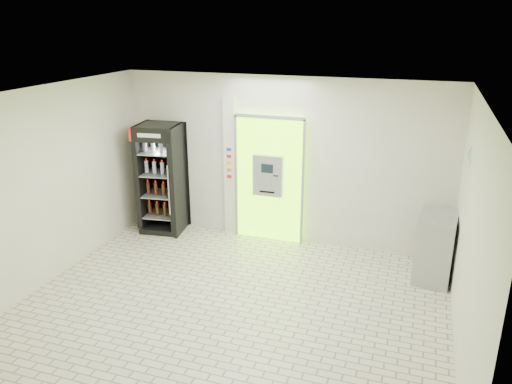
% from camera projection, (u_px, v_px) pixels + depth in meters
% --- Properties ---
extents(ground, '(6.00, 6.00, 0.00)m').
position_uv_depth(ground, '(233.00, 305.00, 7.21)').
color(ground, beige).
rests_on(ground, ground).
extents(room_shell, '(6.00, 6.00, 6.00)m').
position_uv_depth(room_shell, '(231.00, 184.00, 6.60)').
color(room_shell, silver).
rests_on(room_shell, ground).
extents(atm_assembly, '(1.30, 0.24, 2.33)m').
position_uv_depth(atm_assembly, '(270.00, 178.00, 9.04)').
color(atm_assembly, '#82F10E').
rests_on(atm_assembly, ground).
extents(pillar, '(0.22, 0.11, 2.60)m').
position_uv_depth(pillar, '(230.00, 167.00, 9.27)').
color(pillar, silver).
rests_on(pillar, ground).
extents(beverage_cooler, '(0.87, 0.81, 2.08)m').
position_uv_depth(beverage_cooler, '(162.00, 180.00, 9.49)').
color(beverage_cooler, black).
rests_on(beverage_cooler, ground).
extents(steel_cabinet, '(0.63, 0.87, 1.08)m').
position_uv_depth(steel_cabinet, '(435.00, 247.00, 7.79)').
color(steel_cabinet, '#9B9DA2').
rests_on(steel_cabinet, ground).
extents(exit_sign, '(0.02, 0.22, 0.26)m').
position_uv_depth(exit_sign, '(469.00, 156.00, 6.86)').
color(exit_sign, white).
rests_on(exit_sign, room_shell).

